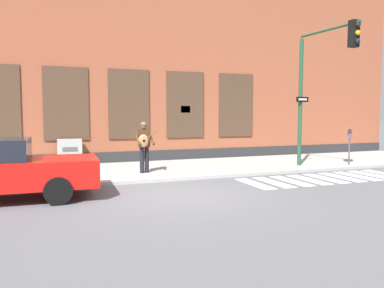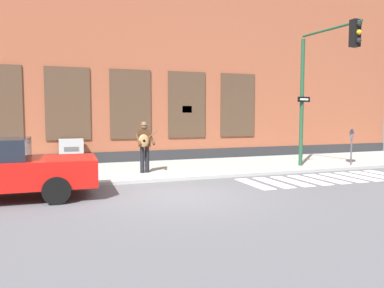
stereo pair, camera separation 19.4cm
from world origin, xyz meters
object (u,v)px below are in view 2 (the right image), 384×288
object	(u,v)px
traffic_light	(322,73)
utility_box	(71,152)
busker	(144,144)
parking_meter	(352,141)

from	to	relation	value
traffic_light	utility_box	world-z (taller)	traffic_light
traffic_light	utility_box	distance (m)	10.01
utility_box	busker	bearing A→B (deg)	-49.65
parking_meter	utility_box	xyz separation A→B (m)	(-10.51, 3.60, -0.42)
busker	parking_meter	size ratio (longest dim) A/B	1.23
traffic_light	parking_meter	world-z (taller)	traffic_light
busker	utility_box	bearing A→B (deg)	130.35
parking_meter	utility_box	size ratio (longest dim) A/B	1.36
traffic_light	utility_box	xyz separation A→B (m)	(-8.65, 4.04, -3.00)
traffic_light	parking_meter	size ratio (longest dim) A/B	3.56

